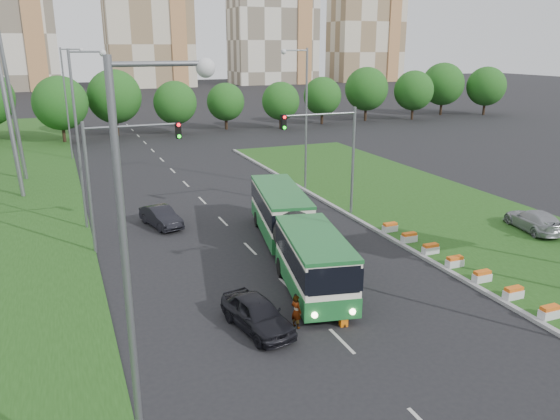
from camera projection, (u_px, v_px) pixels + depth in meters
name	position (u px, v px, depth m)	size (l,w,h in m)	color
ground	(338.00, 278.00, 29.84)	(360.00, 360.00, 0.00)	black
grass_median	(440.00, 211.00, 41.60)	(14.00, 60.00, 0.15)	#1E4313
median_kerb	(360.00, 221.00, 39.09)	(0.30, 60.00, 0.18)	gray
left_verge	(6.00, 197.00, 45.50)	(12.00, 110.00, 0.10)	#1E4313
lane_markings	(196.00, 194.00, 46.49)	(0.20, 100.00, 0.01)	#ABABA4
flower_planters	(455.00, 261.00, 30.89)	(1.10, 13.70, 0.60)	silver
traffic_mast_median	(334.00, 145.00, 38.88)	(5.76, 0.32, 8.00)	slate
traffic_mast_left	(115.00, 165.00, 32.53)	(5.76, 0.32, 8.00)	slate
street_lamps	(229.00, 143.00, 35.89)	(36.00, 60.00, 12.00)	slate
tree_line	(224.00, 99.00, 80.91)	(120.00, 8.00, 9.00)	#154412
apartment_tower_ceast	(147.00, 0.00, 161.01)	(25.00, 15.00, 50.00)	beige
apartment_tower_east	(272.00, 9.00, 175.88)	(27.00, 15.00, 47.00)	beige
midrise_east	(366.00, 22.00, 189.52)	(24.00, 14.00, 40.00)	beige
articulated_bus	(291.00, 232.00, 31.91)	(2.65, 17.02, 2.80)	silver
car_left_near	(257.00, 314.00, 24.22)	(1.78, 4.43, 1.51)	black
car_left_far	(161.00, 217.00, 38.11)	(1.49, 4.27, 1.41)	black
car_median	(534.00, 220.00, 36.81)	(2.00, 4.92, 1.43)	#989AA0
pedestrian	(296.00, 311.00, 24.36)	(0.58, 0.38, 1.58)	gray
shopping_trolley	(344.00, 320.00, 24.63)	(0.35, 0.37, 0.60)	#D7620B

